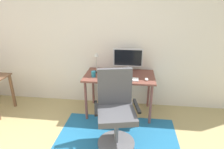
# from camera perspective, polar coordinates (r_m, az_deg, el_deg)

# --- Properties ---
(wall_back) EXTENTS (6.00, 0.10, 2.60)m
(wall_back) POSITION_cam_1_polar(r_m,az_deg,el_deg) (3.55, -0.96, 10.85)
(wall_back) COLOR silver
(wall_back) RESTS_ON ground
(area_rug) EXTENTS (1.81, 1.25, 0.01)m
(area_rug) POSITION_cam_1_polar(r_m,az_deg,el_deg) (2.98, 1.47, -19.14)
(area_rug) COLOR #216798
(area_rug) RESTS_ON ground
(desk) EXTENTS (1.21, 0.69, 0.74)m
(desk) POSITION_cam_1_polar(r_m,az_deg,el_deg) (3.31, 2.25, -1.49)
(desk) COLOR brown
(desk) RESTS_ON ground
(monitor) EXTENTS (0.52, 0.18, 0.42)m
(monitor) POSITION_cam_1_polar(r_m,az_deg,el_deg) (3.38, 4.84, 4.84)
(monitor) COLOR #B2B2B7
(monitor) RESTS_ON desk
(keyboard) EXTENTS (0.43, 0.13, 0.02)m
(keyboard) POSITION_cam_1_polar(r_m,az_deg,el_deg) (3.09, 4.00, -1.37)
(keyboard) COLOR white
(keyboard) RESTS_ON desk
(computer_mouse) EXTENTS (0.06, 0.10, 0.03)m
(computer_mouse) POSITION_cam_1_polar(r_m,az_deg,el_deg) (3.10, 10.36, -1.39)
(computer_mouse) COLOR white
(computer_mouse) RESTS_ON desk
(coffee_cup) EXTENTS (0.07, 0.07, 0.10)m
(coffee_cup) POSITION_cam_1_polar(r_m,az_deg,el_deg) (3.19, -5.61, 0.14)
(coffee_cup) COLOR teal
(coffee_cup) RESTS_ON desk
(cell_phone) EXTENTS (0.08, 0.14, 0.01)m
(cell_phone) POSITION_cam_1_polar(r_m,az_deg,el_deg) (3.29, -2.07, 0.04)
(cell_phone) COLOR black
(cell_phone) RESTS_ON desk
(desk_lamp) EXTENTS (0.11, 0.11, 0.36)m
(desk_lamp) POSITION_cam_1_polar(r_m,az_deg,el_deg) (3.35, -4.72, 4.38)
(desk_lamp) COLOR black
(desk_lamp) RESTS_ON desk
(office_chair) EXTENTS (0.65, 0.60, 1.09)m
(office_chair) POSITION_cam_1_polar(r_m,az_deg,el_deg) (2.68, 1.18, -11.97)
(office_chair) COLOR slate
(office_chair) RESTS_ON ground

